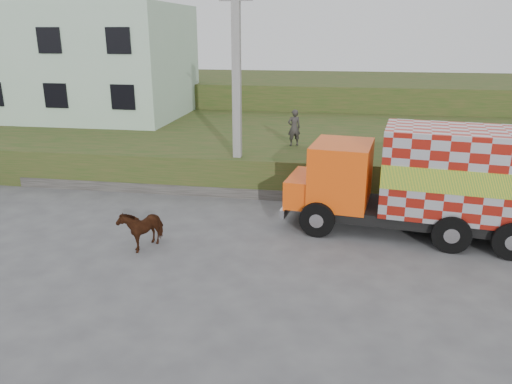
% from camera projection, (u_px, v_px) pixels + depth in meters
% --- Properties ---
extents(ground, '(120.00, 120.00, 0.00)m').
position_uv_depth(ground, '(240.00, 241.00, 15.29)').
color(ground, '#474749').
rests_on(ground, ground).
extents(embankment, '(40.00, 12.00, 1.50)m').
position_uv_depth(embankment, '(280.00, 146.00, 24.43)').
color(embankment, '#264517').
rests_on(embankment, ground).
extents(embankment_far, '(40.00, 12.00, 3.00)m').
position_uv_depth(embankment_far, '(301.00, 99.00, 35.45)').
color(embankment_far, '#264517').
rests_on(embankment_far, ground).
extents(retaining_strip, '(16.00, 0.50, 0.40)m').
position_uv_depth(retaining_strip, '(211.00, 190.00, 19.48)').
color(retaining_strip, '#595651').
rests_on(retaining_strip, ground).
extents(building, '(10.00, 8.00, 6.00)m').
position_uv_depth(building, '(92.00, 61.00, 27.82)').
color(building, '#A4C0A9').
rests_on(building, embankment).
extents(utility_pole, '(1.20, 0.30, 8.00)m').
position_uv_depth(utility_pole, '(237.00, 89.00, 18.49)').
color(utility_pole, gray).
rests_on(utility_pole, ground).
extents(cargo_truck, '(7.93, 3.56, 3.42)m').
position_uv_depth(cargo_truck, '(425.00, 180.00, 15.34)').
color(cargo_truck, black).
rests_on(cargo_truck, ground).
extents(cow, '(1.14, 1.59, 1.22)m').
position_uv_depth(cow, '(142.00, 227.00, 14.77)').
color(cow, black).
rests_on(cow, ground).
extents(pedestrian, '(0.66, 0.56, 1.53)m').
position_uv_depth(pedestrian, '(294.00, 128.00, 20.91)').
color(pedestrian, '#302D2B').
rests_on(pedestrian, embankment).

